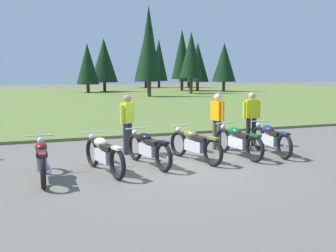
% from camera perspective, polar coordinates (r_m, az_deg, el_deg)
% --- Properties ---
extents(ground_plane, '(140.00, 140.00, 0.00)m').
position_cam_1_polar(ground_plane, '(9.46, 1.22, -5.88)').
color(ground_plane, '#605B54').
extents(grass_moorland, '(80.00, 44.00, 0.10)m').
position_cam_1_polar(grass_moorland, '(35.14, -14.23, 4.07)').
color(grass_moorland, '#5B7033').
rests_on(grass_moorland, ground).
extents(forest_treeline, '(43.19, 23.70, 8.52)m').
position_cam_1_polar(forest_treeline, '(47.91, -4.73, 10.15)').
color(forest_treeline, '#47331E').
rests_on(forest_treeline, ground).
extents(motorcycle_maroon, '(0.62, 2.10, 0.88)m').
position_cam_1_polar(motorcycle_maroon, '(8.55, -18.34, -4.77)').
color(motorcycle_maroon, black).
rests_on(motorcycle_maroon, ground).
extents(motorcycle_cream, '(0.74, 2.07, 0.88)m').
position_cam_1_polar(motorcycle_cream, '(8.78, -9.57, -4.14)').
color(motorcycle_cream, black).
rests_on(motorcycle_cream, ground).
extents(motorcycle_black, '(0.74, 2.07, 0.88)m').
position_cam_1_polar(motorcycle_black, '(9.34, -2.98, -3.32)').
color(motorcycle_black, black).
rests_on(motorcycle_black, ground).
extents(motorcycle_olive, '(0.79, 2.05, 0.88)m').
position_cam_1_polar(motorcycle_olive, '(9.86, 3.99, -2.73)').
color(motorcycle_olive, black).
rests_on(motorcycle_olive, ground).
extents(motorcycle_british_green, '(0.63, 2.10, 0.88)m').
position_cam_1_polar(motorcycle_british_green, '(10.49, 10.39, -2.20)').
color(motorcycle_british_green, black).
rests_on(motorcycle_british_green, ground).
extents(motorcycle_navy, '(0.62, 2.10, 0.88)m').
position_cam_1_polar(motorcycle_navy, '(11.06, 15.07, -1.82)').
color(motorcycle_navy, black).
rests_on(motorcycle_navy, ground).
extents(rider_checking_bike, '(0.46, 0.39, 1.67)m').
position_cam_1_polar(rider_checking_bike, '(10.65, -6.08, 0.82)').
color(rider_checking_bike, '#2D2D38').
rests_on(rider_checking_bike, ground).
extents(rider_in_hivis_vest, '(0.31, 0.53, 1.67)m').
position_cam_1_polar(rider_in_hivis_vest, '(11.28, 7.37, 1.19)').
color(rider_in_hivis_vest, '#4C4233').
rests_on(rider_in_hivis_vest, ground).
extents(rider_with_back_turned, '(0.53, 0.31, 1.67)m').
position_cam_1_polar(rider_with_back_turned, '(12.06, 12.37, 1.50)').
color(rider_with_back_turned, black).
rests_on(rider_with_back_turned, ground).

